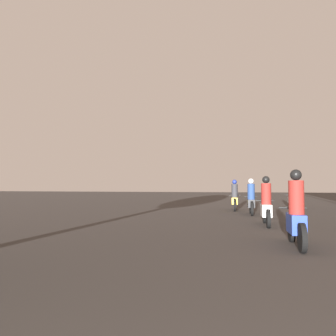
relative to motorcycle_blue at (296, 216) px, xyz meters
name	(u,v)px	position (x,y,z in m)	size (l,w,h in m)	color
motorcycle_blue	(296,216)	(0.00, 0.00, 0.00)	(0.60, 1.85, 1.67)	black
motorcycle_white	(266,206)	(-0.29, 3.75, -0.02)	(0.60, 1.96, 1.62)	black
motorcycle_black	(251,200)	(-0.59, 7.71, -0.01)	(0.60, 1.97, 1.62)	black
motorcycle_yellow	(235,198)	(-1.32, 10.04, -0.03)	(0.60, 2.01, 1.60)	black
motorcycle_silver	(292,197)	(1.88, 12.33, -0.06)	(0.60, 2.04, 1.52)	black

